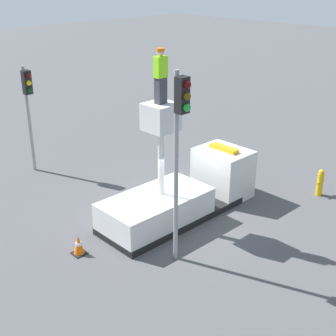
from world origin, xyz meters
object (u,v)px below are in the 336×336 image
traffic_light_pole (180,133)px  traffic_cone_rear (79,245)px  bucket_truck (182,194)px  fire_hydrant (320,183)px  traffic_light_across (28,99)px  worker (161,76)px

traffic_light_pole → traffic_cone_rear: bearing=130.3°
bucket_truck → traffic_light_pole: traffic_light_pole is taller
traffic_light_pole → fire_hydrant: 8.18m
fire_hydrant → traffic_light_pole: bearing=174.9°
fire_hydrant → traffic_light_across: bearing=124.8°
traffic_cone_rear → worker: bearing=-6.7°
bucket_truck → traffic_cone_rear: size_ratio=9.69×
fire_hydrant → traffic_cone_rear: size_ratio=1.68×
fire_hydrant → traffic_cone_rear: bearing=161.7°
worker → fire_hydrant: 8.20m
fire_hydrant → traffic_cone_rear: fire_hydrant is taller
bucket_truck → worker: (-1.04, 0.00, 4.47)m
traffic_light_pole → traffic_light_across: size_ratio=1.27×
worker → traffic_light_pole: worker is taller
traffic_light_across → fire_hydrant: (6.99, -10.05, -2.78)m
worker → traffic_light_across: 7.65m
traffic_light_pole → fire_hydrant: bearing=-5.1°
bucket_truck → traffic_light_pole: 4.52m
traffic_light_across → fire_hydrant: size_ratio=4.23×
bucket_truck → traffic_light_across: traffic_light_across is taller
traffic_light_pole → fire_hydrant: size_ratio=5.35×
traffic_light_pole → traffic_light_across: bearing=88.1°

